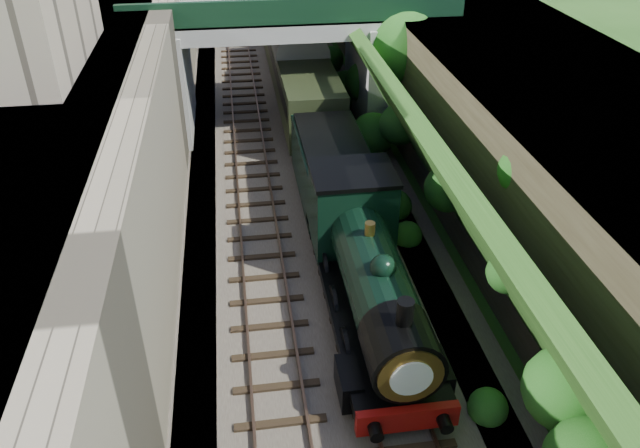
% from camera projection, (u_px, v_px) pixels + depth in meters
% --- Properties ---
extents(trackbed, '(10.00, 90.00, 0.20)m').
position_uv_depth(trackbed, '(291.00, 153.00, 31.01)').
color(trackbed, '#473F38').
rests_on(trackbed, ground).
extents(retaining_wall, '(1.00, 90.00, 7.00)m').
position_uv_depth(retaining_wall, '(169.00, 94.00, 28.53)').
color(retaining_wall, '#756B56').
rests_on(retaining_wall, ground).
extents(street_plateau_left, '(6.00, 90.00, 7.00)m').
position_uv_depth(street_plateau_left, '(90.00, 98.00, 28.10)').
color(street_plateau_left, '#262628').
rests_on(street_plateau_left, ground).
extents(street_plateau_right, '(8.00, 90.00, 6.25)m').
position_uv_depth(street_plateau_right, '(482.00, 85.00, 30.54)').
color(street_plateau_right, '#262628').
rests_on(street_plateau_right, ground).
extents(embankment_slope, '(4.37, 90.00, 6.36)m').
position_uv_depth(embankment_slope, '(405.00, 126.00, 27.79)').
color(embankment_slope, '#1E4714').
rests_on(embankment_slope, ground).
extents(track_left, '(2.50, 90.00, 0.20)m').
position_uv_depth(track_left, '(250.00, 153.00, 30.69)').
color(track_left, black).
rests_on(track_left, trackbed).
extents(track_right, '(2.50, 90.00, 0.20)m').
position_uv_depth(track_right, '(314.00, 149.00, 31.08)').
color(track_right, black).
rests_on(track_right, trackbed).
extents(road_bridge, '(16.00, 6.40, 7.25)m').
position_uv_depth(road_bridge, '(299.00, 50.00, 32.35)').
color(road_bridge, gray).
rests_on(road_bridge, ground).
extents(building_near, '(4.00, 8.00, 4.00)m').
position_uv_depth(building_near, '(10.00, 3.00, 20.09)').
color(building_near, gray).
rests_on(building_near, street_plateau_left).
extents(tree, '(3.60, 3.80, 6.60)m').
position_uv_depth(tree, '(405.00, 48.00, 30.59)').
color(tree, black).
rests_on(tree, ground).
extents(locomotive, '(3.10, 10.23, 3.83)m').
position_uv_depth(locomotive, '(369.00, 274.00, 19.59)').
color(locomotive, black).
rests_on(locomotive, trackbed).
extents(tender, '(2.70, 6.00, 3.05)m').
position_uv_depth(tender, '(332.00, 174.00, 25.89)').
color(tender, black).
rests_on(tender, trackbed).
extents(coach_front, '(2.90, 18.00, 3.70)m').
position_uv_depth(coach_front, '(297.00, 67.00, 36.21)').
color(coach_front, black).
rests_on(coach_front, trackbed).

